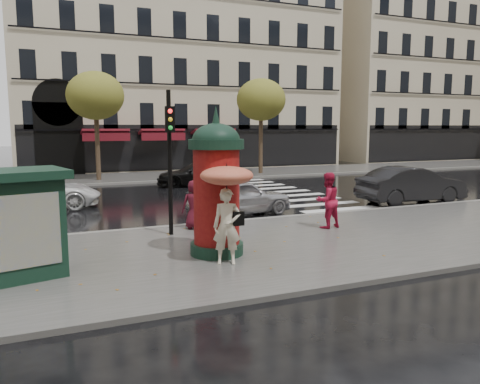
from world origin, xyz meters
name	(u,v)px	position (x,y,z in m)	size (l,w,h in m)	color
ground	(245,247)	(0.00, 0.00, 0.00)	(160.00, 160.00, 0.00)	black
near_sidewalk	(252,249)	(0.00, -0.50, 0.06)	(90.00, 7.00, 0.12)	#474744
far_sidewalk	(129,178)	(0.00, 19.00, 0.06)	(90.00, 6.00, 0.12)	#474744
near_kerb	(210,224)	(0.00, 3.00, 0.07)	(90.00, 0.25, 0.14)	slate
far_kerb	(138,183)	(0.00, 16.00, 0.07)	(90.00, 0.25, 0.14)	slate
zebra_crossing	(278,192)	(6.00, 9.60, 0.01)	(3.60, 11.75, 0.01)	silver
bldg_far_corner	(172,36)	(6.00, 30.00, 11.31)	(26.00, 14.00, 22.90)	#B7A88C
bldg_far_right	(418,55)	(34.00, 30.00, 11.31)	(24.00, 14.00, 22.90)	#B7A88C
tree_far_left	(95,96)	(-2.00, 18.00, 5.17)	(3.40, 3.40, 6.64)	#38281C
tree_far_right	(261,100)	(9.00, 18.00, 5.17)	(3.40, 3.40, 6.64)	#38281C
woman_umbrella	(227,198)	(-1.19, -1.67, 1.70)	(1.24, 1.24, 2.39)	beige
woman_red	(327,200)	(3.20, 0.78, 1.01)	(0.87, 0.67, 1.78)	#B51638
man_burgundy	(194,204)	(-0.76, 2.31, 0.90)	(0.76, 0.49, 1.55)	#4D0F1C
morris_column	(216,184)	(-1.12, -0.78, 1.90)	(1.38, 1.38, 3.72)	black
traffic_light	(170,148)	(-1.66, 1.72, 2.71)	(0.29, 0.41, 4.27)	black
newsstand	(19,222)	(-5.63, -0.84, 1.31)	(2.25, 2.03, 2.31)	black
car_silver	(239,197)	(1.72, 4.51, 0.70)	(1.64, 4.08, 1.39)	#B4B4B9
car_darkgrey	(411,185)	(9.81, 4.20, 0.80)	(1.69, 4.85, 1.60)	black
car_white	(39,192)	(-5.33, 8.93, 0.67)	(2.24, 4.86, 1.35)	white
car_black	(197,174)	(2.98, 13.74, 0.67)	(1.87, 4.59, 1.33)	black
car_far_silver	(16,179)	(-6.41, 14.38, 0.72)	(1.69, 4.20, 1.43)	#A8A8AD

